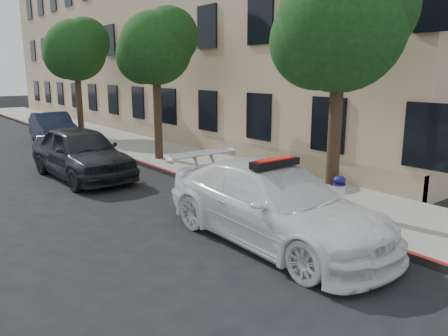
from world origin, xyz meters
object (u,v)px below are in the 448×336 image
parked_car_far (53,128)px  traffic_cone (311,186)px  parked_car_mid (81,152)px  fire_hydrant (339,195)px  police_car (274,204)px

parked_car_far → traffic_cone: (2.13, -14.09, -0.26)m
parked_car_mid → fire_hydrant: 8.22m
police_car → parked_car_far: police_car is taller
fire_hydrant → parked_car_mid: bearing=94.2°
parked_car_far → fire_hydrant: parked_car_far is taller
traffic_cone → police_car: bearing=-153.9°
parked_car_mid → parked_car_far: (1.47, 7.73, -0.10)m
police_car → fire_hydrant: police_car is taller
fire_hydrant → police_car: bearing=161.7°
police_car → fire_hydrant: bearing=-0.6°
parked_car_mid → traffic_cone: size_ratio=7.71×
police_car → fire_hydrant: size_ratio=5.91×
police_car → traffic_cone: police_car is taller
parked_car_far → fire_hydrant: bearing=-78.2°
police_car → parked_car_mid: 7.68m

